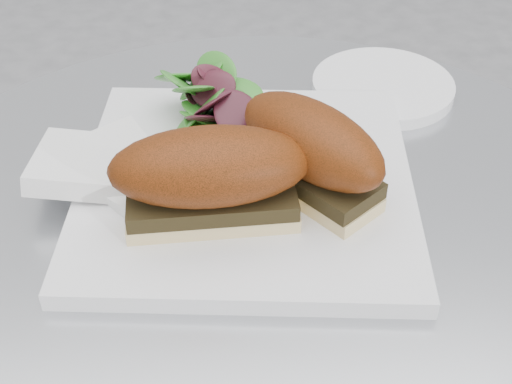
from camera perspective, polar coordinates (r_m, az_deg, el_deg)
plate at (r=0.62m, az=-0.79°, el=0.69°), size 0.32×0.32×0.02m
sandwich_left at (r=0.55m, az=-3.66°, el=1.32°), size 0.16×0.07×0.08m
sandwich_right at (r=0.58m, az=4.42°, el=3.45°), size 0.14×0.15×0.08m
salad at (r=0.67m, az=-3.53°, el=7.34°), size 0.12×0.12×0.05m
napkin at (r=0.63m, az=-11.15°, el=0.80°), size 0.17×0.17×0.02m
saucer at (r=0.77m, az=10.11°, el=8.32°), size 0.15×0.15×0.01m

